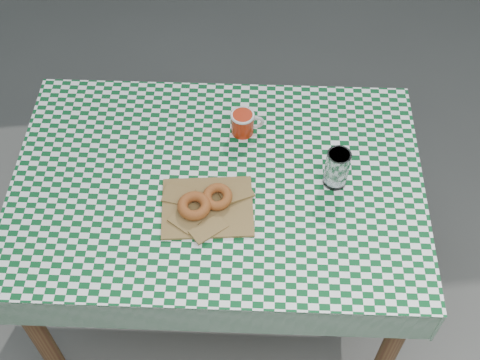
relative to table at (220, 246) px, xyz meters
name	(u,v)px	position (x,y,z in m)	size (l,w,h in m)	color
ground	(206,337)	(-0.08, -0.17, -0.38)	(60.00, 60.00, 0.00)	#54534F
table	(220,246)	(0.00, 0.00, 0.00)	(1.25, 0.83, 0.75)	brown
tablecloth	(217,182)	(0.00, 0.00, 0.38)	(1.27, 0.85, 0.01)	#0A451E
paper_bag	(207,207)	(-0.04, -0.10, 0.39)	(0.27, 0.21, 0.01)	olive
bagel_front	(194,206)	(-0.07, -0.11, 0.41)	(0.10, 0.10, 0.03)	brown
bagel_back	(217,197)	(0.00, -0.08, 0.41)	(0.09, 0.09, 0.03)	#9F5021
coffee_mug	(243,123)	(0.10, 0.19, 0.42)	(0.14, 0.14, 0.08)	#A8220A
drinking_glass	(337,168)	(0.36, -0.04, 0.45)	(0.07, 0.07, 0.13)	silver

